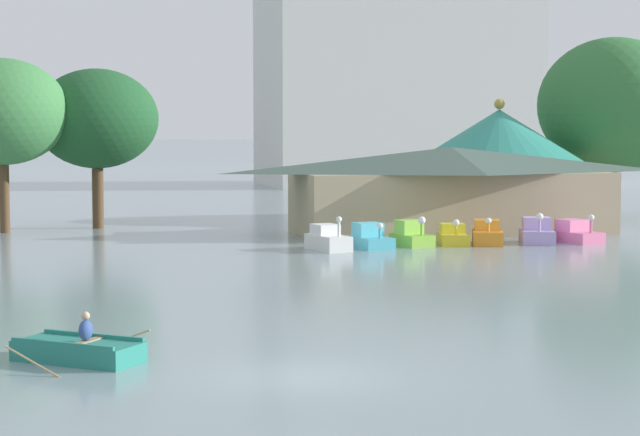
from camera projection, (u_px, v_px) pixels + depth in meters
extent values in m
plane|color=gray|center=(302.00, 377.00, 26.86)|extent=(2000.00, 2000.00, 0.00)
cube|color=#237A6B|center=(78.00, 351.00, 28.68)|extent=(3.50, 3.16, 0.53)
cube|color=#237A6B|center=(62.00, 344.00, 28.05)|extent=(2.56, 2.00, 0.10)
cube|color=#237A6B|center=(93.00, 335.00, 29.26)|extent=(2.56, 2.00, 0.10)
cube|color=#997F5B|center=(86.00, 341.00, 28.55)|extent=(0.93, 1.11, 0.04)
ellipsoid|color=#334C8C|center=(86.00, 330.00, 28.53)|extent=(0.52, 0.54, 0.54)
sphere|color=tan|center=(86.00, 316.00, 28.50)|extent=(0.22, 0.22, 0.22)
cylinder|color=tan|center=(38.00, 365.00, 27.09)|extent=(1.63, 1.27, 0.82)
cylinder|color=tan|center=(119.00, 341.00, 30.20)|extent=(1.63, 1.27, 0.82)
cube|color=white|center=(328.00, 243.00, 55.90)|extent=(1.95, 3.08, 0.77)
cube|color=white|center=(325.00, 229.00, 56.17)|extent=(1.40, 1.51, 0.53)
cylinder|color=white|center=(339.00, 230.00, 54.83)|extent=(0.14, 0.14, 0.73)
sphere|color=white|center=(339.00, 219.00, 54.79)|extent=(0.29, 0.29, 0.29)
cube|color=#4CB7CC|center=(371.00, 243.00, 56.84)|extent=(2.01, 2.86, 0.60)
cube|color=#5DCDE2|center=(368.00, 229.00, 57.09)|extent=(1.52, 1.40, 0.70)
cylinder|color=#4CB7CC|center=(380.00, 234.00, 55.84)|extent=(0.14, 0.14, 0.49)
sphere|color=white|center=(380.00, 226.00, 55.81)|extent=(0.31, 0.31, 0.31)
cube|color=#8CCC3F|center=(412.00, 240.00, 57.99)|extent=(1.94, 2.61, 0.62)
cube|color=#A0E24F|center=(409.00, 227.00, 58.20)|extent=(1.43, 1.31, 0.74)
cylinder|color=#8CCC3F|center=(422.00, 230.00, 57.12)|extent=(0.14, 0.14, 0.60)
sphere|color=white|center=(422.00, 220.00, 57.08)|extent=(0.40, 0.40, 0.40)
cube|color=yellow|center=(453.00, 239.00, 58.64)|extent=(1.92, 2.63, 0.61)
cube|color=yellow|center=(452.00, 228.00, 58.90)|extent=(1.44, 1.30, 0.50)
cylinder|color=yellow|center=(456.00, 230.00, 57.65)|extent=(0.14, 0.14, 0.47)
sphere|color=white|center=(456.00, 223.00, 57.62)|extent=(0.35, 0.35, 0.35)
cube|color=orange|center=(487.00, 237.00, 59.00)|extent=(2.47, 3.31, 0.73)
cube|color=gold|center=(487.00, 225.00, 59.31)|extent=(1.70, 1.70, 0.55)
cylinder|color=orange|center=(488.00, 228.00, 57.78)|extent=(0.14, 0.14, 0.46)
sphere|color=white|center=(488.00, 221.00, 57.75)|extent=(0.32, 0.32, 0.32)
cube|color=#B299D8|center=(537.00, 237.00, 59.37)|extent=(2.43, 3.06, 0.73)
cube|color=#C8ADF0|center=(536.00, 223.00, 59.64)|extent=(1.74, 1.59, 0.66)
cylinder|color=#B299D8|center=(539.00, 226.00, 58.25)|extent=(0.14, 0.14, 0.60)
sphere|color=white|center=(540.00, 217.00, 58.22)|extent=(0.39, 0.39, 0.39)
cube|color=pink|center=(576.00, 237.00, 59.97)|extent=(2.29, 3.20, 0.60)
cube|color=pink|center=(572.00, 225.00, 60.24)|extent=(1.65, 1.60, 0.63)
cylinder|color=pink|center=(591.00, 227.00, 58.91)|extent=(0.14, 0.14, 0.66)
sphere|color=white|center=(591.00, 218.00, 58.87)|extent=(0.34, 0.34, 0.34)
cube|color=tan|center=(451.00, 203.00, 65.38)|extent=(18.22, 7.06, 3.61)
pyramid|color=#42564C|center=(451.00, 160.00, 65.19)|extent=(19.68, 8.12, 1.47)
cylinder|color=brown|center=(498.00, 194.00, 72.67)|extent=(9.24, 9.24, 3.86)
cone|color=teal|center=(499.00, 137.00, 72.38)|extent=(11.63, 11.63, 3.59)
sphere|color=#B7993D|center=(499.00, 104.00, 72.22)|extent=(0.70, 0.70, 0.70)
cylinder|color=brown|center=(5.00, 199.00, 65.65)|extent=(0.59, 0.59, 4.02)
ellipsoid|color=#3D7F42|center=(3.00, 112.00, 65.26)|extent=(7.70, 7.70, 6.30)
cylinder|color=brown|center=(98.00, 198.00, 68.84)|extent=(0.71, 0.71, 3.72)
ellipsoid|color=#1E5128|center=(97.00, 119.00, 68.46)|extent=(7.61, 7.61, 6.16)
cylinder|color=brown|center=(611.00, 195.00, 77.17)|extent=(0.73, 0.73, 3.18)
ellipsoid|color=#337038|center=(613.00, 105.00, 76.69)|extent=(10.42, 10.42, 9.33)
cube|color=silver|center=(394.00, 67.00, 126.15)|extent=(29.52, 17.81, 26.89)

